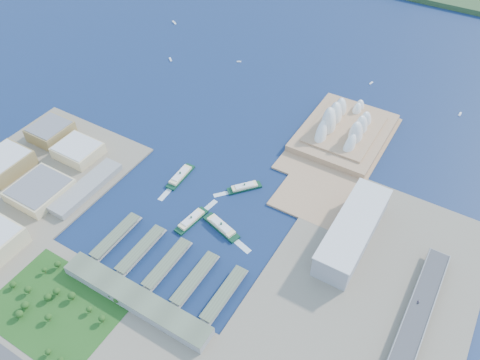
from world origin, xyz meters
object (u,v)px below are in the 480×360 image
Objects in this scene: ferry_b at (244,186)px; car_c at (418,302)px; ferry_c at (191,219)px; ferry_d at (221,226)px; toaster_building at (353,231)px; opera_house at (347,120)px; ferry_a at (180,175)px.

ferry_b is 10.67× the size of car_c.
ferry_d reaches higher than ferry_c.
toaster_building reaches higher than ferry_d.
ferry_b is at bearing -112.55° from opera_house.
ferry_c is at bearing 120.81° from ferry_d.
ferry_d is at bearing -28.26° from ferry_a.
toaster_building is at bearing -65.77° from opera_house.
opera_house is at bearing -103.13° from ferry_c.
ferry_a is at bearing -128.30° from opera_house.
ferry_b is 96.05m from ferry_c.
ferry_d is (11.60, -80.49, 0.80)m from ferry_b.
ferry_a is 89.24m from ferry_c.
ferry_b is 81.33m from ferry_d.
ferry_a is 1.05× the size of ferry_c.
toaster_building is 171.53m from ferry_d.
car_c reaches higher than ferry_c.
ferry_a is at bearing -5.92° from car_c.
ferry_a reaches higher than ferry_b.
car_c is at bearing 26.55° from ferry_b.
opera_house is at bearing -53.15° from car_c.
car_c is at bearing -167.35° from ferry_c.
toaster_building reaches higher than ferry_b.
ferry_b is at bearing 175.95° from toaster_building.
opera_house is at bearing 2.04° from ferry_d.
ferry_b is at bearing 24.15° from ferry_d.
ferry_a is at bearing -36.28° from ferry_c.
toaster_building is at bearing -150.15° from ferry_c.
toaster_building reaches higher than car_c.
toaster_building reaches higher than ferry_c.
opera_house is 205.48m from ferry_b.
ferry_a is (-261.59, -17.26, -15.07)m from toaster_building.
ferry_d is at bearing -41.32° from ferry_b.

